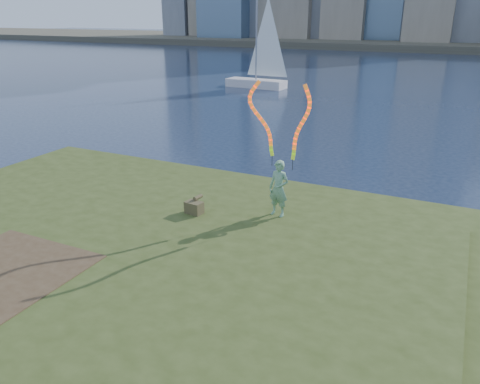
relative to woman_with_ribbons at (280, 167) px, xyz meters
The scene contains 7 objects.
ground 3.84m from the woman_with_ribbons, 132.77° to the right, with size 320.00×320.00×0.00m, color #19253E.
grassy_knoll 5.40m from the woman_with_ribbons, 114.84° to the right, with size 20.00×18.00×0.80m.
dirt_patch 7.14m from the woman_with_ribbons, 128.20° to the right, with size 3.20×3.00×0.02m, color #47331E.
far_shore 92.74m from the woman_with_ribbons, 91.31° to the left, with size 320.00×40.00×1.20m, color #484335.
woman_with_ribbons is the anchor object (origin of this frame).
canvas_bag 2.68m from the woman_with_ribbons, 157.20° to the right, with size 0.52×0.58×0.46m.
sailboat 29.49m from the woman_with_ribbons, 114.69° to the left, with size 5.66×2.07×8.53m.
Camera 1 is at (6.38, -9.02, 6.10)m, focal length 35.00 mm.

